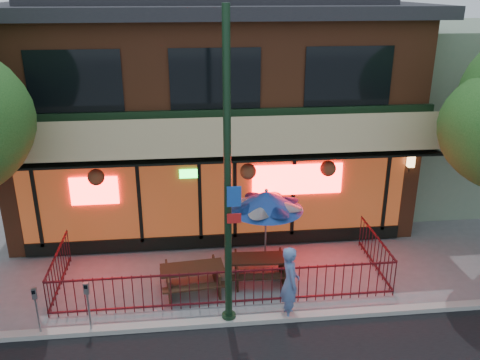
{
  "coord_description": "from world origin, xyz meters",
  "views": [
    {
      "loc": [
        -0.81,
        -10.2,
        7.29
      ],
      "look_at": [
        0.52,
        2.0,
        2.58
      ],
      "focal_mm": 38.0,
      "sensor_mm": 36.0,
      "label": 1
    }
  ],
  "objects_px": {
    "pedestrian": "(290,283)",
    "parking_meter_far": "(36,304)",
    "street_light": "(228,196)",
    "picnic_table_left": "(192,275)",
    "parking_meter_near": "(88,299)",
    "picnic_table_right": "(260,265)",
    "patio_umbrella": "(266,200)"
  },
  "relations": [
    {
      "from": "parking_meter_near",
      "to": "parking_meter_far",
      "type": "xyz_separation_m",
      "value": [
        -1.1,
        0.0,
        -0.04
      ]
    },
    {
      "from": "picnic_table_left",
      "to": "parking_meter_near",
      "type": "relative_size",
      "value": 1.31
    },
    {
      "from": "picnic_table_right",
      "to": "parking_meter_far",
      "type": "distance_m",
      "value": 5.47
    },
    {
      "from": "picnic_table_left",
      "to": "picnic_table_right",
      "type": "distance_m",
      "value": 1.79
    },
    {
      "from": "parking_meter_far",
      "to": "parking_meter_near",
      "type": "bearing_deg",
      "value": -0.0
    },
    {
      "from": "pedestrian",
      "to": "picnic_table_left",
      "type": "bearing_deg",
      "value": 57.55
    },
    {
      "from": "parking_meter_near",
      "to": "picnic_table_left",
      "type": "bearing_deg",
      "value": 32.33
    },
    {
      "from": "picnic_table_right",
      "to": "patio_umbrella",
      "type": "bearing_deg",
      "value": 70.76
    },
    {
      "from": "street_light",
      "to": "parking_meter_far",
      "type": "xyz_separation_m",
      "value": [
        -4.2,
        -0.08,
        -2.31
      ]
    },
    {
      "from": "street_light",
      "to": "picnic_table_left",
      "type": "height_order",
      "value": "street_light"
    },
    {
      "from": "pedestrian",
      "to": "parking_meter_near",
      "type": "distance_m",
      "value": 4.53
    },
    {
      "from": "street_light",
      "to": "picnic_table_left",
      "type": "relative_size",
      "value": 4.13
    },
    {
      "from": "street_light",
      "to": "picnic_table_left",
      "type": "xyz_separation_m",
      "value": [
        -0.8,
        1.38,
        -2.7
      ]
    },
    {
      "from": "parking_meter_far",
      "to": "patio_umbrella",
      "type": "bearing_deg",
      "value": 24.99
    },
    {
      "from": "picnic_table_right",
      "to": "patio_umbrella",
      "type": "xyz_separation_m",
      "value": [
        0.27,
        0.77,
        1.51
      ]
    },
    {
      "from": "parking_meter_far",
      "to": "street_light",
      "type": "bearing_deg",
      "value": 1.05
    },
    {
      "from": "picnic_table_left",
      "to": "pedestrian",
      "type": "xyz_separation_m",
      "value": [
        2.22,
        -1.33,
        0.46
      ]
    },
    {
      "from": "picnic_table_left",
      "to": "patio_umbrella",
      "type": "distance_m",
      "value": 2.74
    },
    {
      "from": "parking_meter_near",
      "to": "parking_meter_far",
      "type": "relative_size",
      "value": 1.05
    },
    {
      "from": "street_light",
      "to": "patio_umbrella",
      "type": "relative_size",
      "value": 3.07
    },
    {
      "from": "picnic_table_left",
      "to": "pedestrian",
      "type": "bearing_deg",
      "value": -30.83
    },
    {
      "from": "pedestrian",
      "to": "parking_meter_far",
      "type": "xyz_separation_m",
      "value": [
        -5.62,
        -0.13,
        -0.07
      ]
    },
    {
      "from": "patio_umbrella",
      "to": "parking_meter_far",
      "type": "height_order",
      "value": "patio_umbrella"
    },
    {
      "from": "pedestrian",
      "to": "picnic_table_right",
      "type": "bearing_deg",
      "value": 14.18
    },
    {
      "from": "street_light",
      "to": "parking_meter_far",
      "type": "bearing_deg",
      "value": -178.95
    },
    {
      "from": "pedestrian",
      "to": "parking_meter_far",
      "type": "bearing_deg",
      "value": 89.71
    },
    {
      "from": "patio_umbrella",
      "to": "parking_meter_far",
      "type": "relative_size",
      "value": 1.84
    },
    {
      "from": "pedestrian",
      "to": "parking_meter_far",
      "type": "height_order",
      "value": "pedestrian"
    },
    {
      "from": "street_light",
      "to": "pedestrian",
      "type": "distance_m",
      "value": 2.66
    },
    {
      "from": "picnic_table_right",
      "to": "parking_meter_near",
      "type": "xyz_separation_m",
      "value": [
        -4.07,
        -1.76,
        0.44
      ]
    },
    {
      "from": "street_light",
      "to": "picnic_table_left",
      "type": "distance_m",
      "value": 3.14
    },
    {
      "from": "pedestrian",
      "to": "street_light",
      "type": "bearing_deg",
      "value": 90.51
    }
  ]
}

